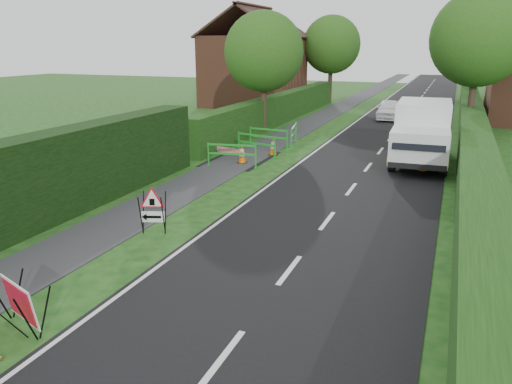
% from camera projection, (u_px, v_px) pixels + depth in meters
% --- Properties ---
extents(ground, '(120.00, 120.00, 0.00)m').
position_uv_depth(ground, '(170.00, 271.00, 11.22)').
color(ground, '#144112').
rests_on(ground, ground).
extents(road_surface, '(6.00, 90.00, 0.02)m').
position_uv_depth(road_surface, '(416.00, 105.00, 41.51)').
color(road_surface, black).
rests_on(road_surface, ground).
extents(footpath, '(2.00, 90.00, 0.02)m').
position_uv_depth(footpath, '(350.00, 102.00, 43.46)').
color(footpath, '#2D2D30').
rests_on(footpath, ground).
extents(hedge_west_near, '(1.10, 18.00, 2.50)m').
position_uv_depth(hedge_west_near, '(4.00, 240.00, 12.99)').
color(hedge_west_near, black).
rests_on(hedge_west_near, ground).
extents(hedge_west_far, '(1.00, 24.00, 1.80)m').
position_uv_depth(hedge_west_far, '(279.00, 122.00, 32.59)').
color(hedge_west_far, '#14380F').
rests_on(hedge_west_far, ground).
extents(hedge_east, '(1.20, 50.00, 1.50)m').
position_uv_depth(hedge_east, '(471.00, 154.00, 23.18)').
color(hedge_east, '#14380F').
rests_on(hedge_east, ground).
extents(house_west, '(7.50, 7.40, 7.88)m').
position_uv_depth(house_west, '(254.00, 69.00, 40.66)').
color(house_west, brown).
rests_on(house_west, ground).
extents(tree_nw, '(4.40, 4.40, 6.70)m').
position_uv_depth(tree_nw, '(264.00, 52.00, 27.61)').
color(tree_nw, '#2D2116').
rests_on(tree_nw, ground).
extents(tree_ne, '(5.20, 5.20, 7.79)m').
position_uv_depth(tree_ne, '(479.00, 39.00, 27.08)').
color(tree_ne, '#2D2116').
rests_on(tree_ne, ground).
extents(tree_fw, '(4.80, 4.80, 7.24)m').
position_uv_depth(tree_fw, '(332.00, 45.00, 41.76)').
color(tree_fw, '#2D2116').
rests_on(tree_fw, ground).
extents(tree_fe, '(4.20, 4.20, 6.33)m').
position_uv_depth(tree_fe, '(472.00, 52.00, 41.60)').
color(tree_fe, '#2D2116').
rests_on(tree_fe, ground).
extents(red_rect_sign, '(1.23, 0.98, 0.92)m').
position_uv_depth(red_rect_sign, '(20.00, 303.00, 8.76)').
color(red_rect_sign, black).
rests_on(red_rect_sign, ground).
extents(triangle_sign, '(0.96, 0.96, 1.11)m').
position_uv_depth(triangle_sign, '(151.00, 207.00, 13.16)').
color(triangle_sign, black).
rests_on(triangle_sign, ground).
extents(works_van, '(2.38, 5.66, 2.54)m').
position_uv_depth(works_van, '(422.00, 132.00, 20.99)').
color(works_van, silver).
rests_on(works_van, ground).
extents(traffic_cone_0, '(0.38, 0.38, 0.79)m').
position_uv_depth(traffic_cone_0, '(423.00, 162.00, 19.88)').
color(traffic_cone_0, black).
rests_on(traffic_cone_0, ground).
extents(traffic_cone_1, '(0.38, 0.38, 0.79)m').
position_uv_depth(traffic_cone_1, '(429.00, 157.00, 20.74)').
color(traffic_cone_1, black).
rests_on(traffic_cone_1, ground).
extents(traffic_cone_2, '(0.38, 0.38, 0.79)m').
position_uv_depth(traffic_cone_2, '(441.00, 142.00, 23.98)').
color(traffic_cone_2, black).
rests_on(traffic_cone_2, ground).
extents(traffic_cone_3, '(0.38, 0.38, 0.79)m').
position_uv_depth(traffic_cone_3, '(242.00, 154.00, 21.22)').
color(traffic_cone_3, black).
rests_on(traffic_cone_3, ground).
extents(traffic_cone_4, '(0.38, 0.38, 0.79)m').
position_uv_depth(traffic_cone_4, '(273.00, 147.00, 22.71)').
color(traffic_cone_4, black).
rests_on(traffic_cone_4, ground).
extents(ped_barrier_0, '(2.09, 0.76, 1.00)m').
position_uv_depth(ped_barrier_0, '(232.00, 152.00, 20.52)').
color(ped_barrier_0, '#1B9524').
rests_on(ped_barrier_0, ground).
extents(ped_barrier_1, '(2.09, 0.81, 1.00)m').
position_uv_depth(ped_barrier_1, '(256.00, 142.00, 22.67)').
color(ped_barrier_1, '#1B9524').
rests_on(ped_barrier_1, ground).
extents(ped_barrier_2, '(2.09, 0.57, 1.00)m').
position_uv_depth(ped_barrier_2, '(269.00, 135.00, 24.23)').
color(ped_barrier_2, '#1B9524').
rests_on(ped_barrier_2, ground).
extents(ped_barrier_3, '(0.72, 2.09, 1.00)m').
position_uv_depth(ped_barrier_3, '(294.00, 133.00, 24.97)').
color(ped_barrier_3, '#1B9524').
rests_on(ped_barrier_3, ground).
extents(redwhite_plank, '(1.46, 0.43, 0.25)m').
position_uv_depth(redwhite_plank, '(230.00, 161.00, 21.72)').
color(redwhite_plank, red).
rests_on(redwhite_plank, ground).
extents(hatchback_car, '(1.80, 3.93, 1.31)m').
position_uv_depth(hatchback_car, '(389.00, 109.00, 33.60)').
color(hatchback_car, white).
rests_on(hatchback_car, ground).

